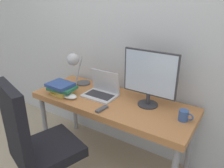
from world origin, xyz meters
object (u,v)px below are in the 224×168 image
at_px(monitor, 150,76).
at_px(mug, 184,116).
at_px(desk_lamp, 75,64).
at_px(book_stack, 61,88).
at_px(office_chair, 35,142).
at_px(laptop, 101,91).
at_px(game_controller, 70,96).

distance_m(monitor, mug, 0.43).
bearing_deg(mug, desk_lamp, 178.15).
xyz_separation_m(desk_lamp, book_stack, (-0.01, -0.21, -0.20)).
distance_m(desk_lamp, book_stack, 0.29).
relative_size(monitor, office_chair, 0.46).
height_order(laptop, office_chair, office_chair).
xyz_separation_m(desk_lamp, mug, (1.16, -0.04, -0.22)).
bearing_deg(desk_lamp, office_chair, -72.87).
height_order(monitor, desk_lamp, monitor).
bearing_deg(game_controller, mug, 10.58).
distance_m(book_stack, game_controller, 0.14).
height_order(desk_lamp, game_controller, desk_lamp).
bearing_deg(office_chair, laptop, 81.39).
xyz_separation_m(monitor, book_stack, (-0.82, -0.26, -0.21)).
bearing_deg(laptop, game_controller, -136.29).
bearing_deg(game_controller, monitor, 22.26).
bearing_deg(laptop, monitor, 8.31).
bearing_deg(laptop, mug, -1.47).
distance_m(monitor, book_stack, 0.89).
bearing_deg(book_stack, monitor, 17.52).
distance_m(office_chair, book_stack, 0.63).
bearing_deg(desk_lamp, monitor, 3.63).
bearing_deg(monitor, office_chair, -125.62).
height_order(laptop, monitor, monitor).
bearing_deg(book_stack, office_chair, -66.04).
bearing_deg(game_controller, laptop, 43.71).
relative_size(monitor, book_stack, 1.75).
bearing_deg(laptop, desk_lamp, 177.23).
height_order(laptop, desk_lamp, desk_lamp).
bearing_deg(monitor, laptop, -171.69).
distance_m(laptop, office_chair, 0.77).
xyz_separation_m(monitor, mug, (0.35, -0.09, -0.23)).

